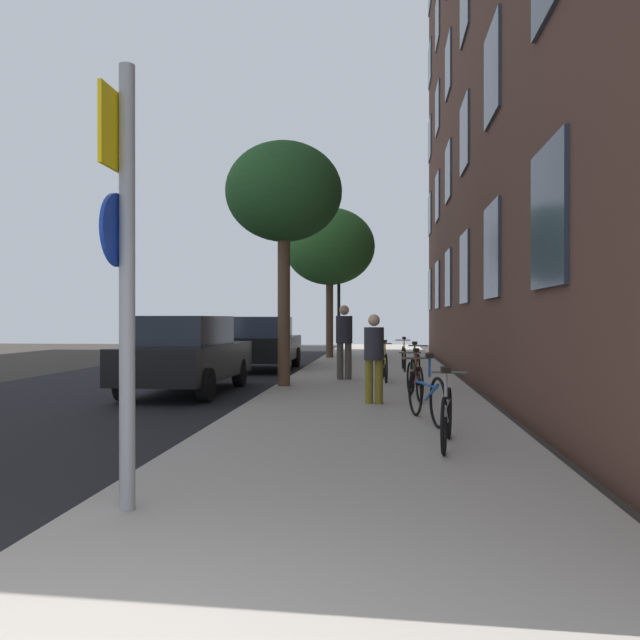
{
  "coord_description": "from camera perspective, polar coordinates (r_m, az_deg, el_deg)",
  "views": [
    {
      "loc": [
        1.39,
        -2.01,
        1.58
      ],
      "look_at": [
        0.12,
        10.5,
        1.55
      ],
      "focal_mm": 35.82,
      "sensor_mm": 36.0,
      "label": 1
    }
  ],
  "objects": [
    {
      "name": "sidewalk",
      "position": [
        17.09,
        4.8,
        -4.97
      ],
      "size": [
        4.2,
        38.0,
        0.12
      ],
      "primitive_type": "cube",
      "color": "#9E9389",
      "rests_on": "ground"
    },
    {
      "name": "road_asphalt",
      "position": [
        18.07,
        -13.31,
        -4.86
      ],
      "size": [
        7.0,
        38.0,
        0.01
      ],
      "primitive_type": "cube",
      "color": "black",
      "rests_on": "ground"
    },
    {
      "name": "car_1",
      "position": [
        19.47,
        -5.25,
        -2.03
      ],
      "size": [
        1.95,
        4.01,
        1.62
      ],
      "color": "black",
      "rests_on": "road_asphalt"
    },
    {
      "name": "tree_near",
      "position": [
        14.14,
        -3.25,
        11.18
      ],
      "size": [
        2.53,
        2.53,
        5.29
      ],
      "color": "brown",
      "rests_on": "sidewalk"
    },
    {
      "name": "bicycle_5",
      "position": [
        18.06,
        7.49,
        -3.33
      ],
      "size": [
        0.42,
        1.63,
        0.95
      ],
      "color": "black",
      "rests_on": "sidewalk"
    },
    {
      "name": "bicycle_4",
      "position": [
        15.07,
        5.78,
        -4.0
      ],
      "size": [
        0.42,
        1.69,
        0.96
      ],
      "color": "black",
      "rests_on": "sidewalk"
    },
    {
      "name": "pedestrian_0",
      "position": [
        10.99,
        4.85,
        -2.92
      ],
      "size": [
        0.48,
        0.48,
        1.53
      ],
      "color": "olive",
      "rests_on": "sidewalk"
    },
    {
      "name": "bicycle_2",
      "position": [
        11.76,
        8.47,
        -5.24
      ],
      "size": [
        0.42,
        1.61,
        0.92
      ],
      "color": "black",
      "rests_on": "sidewalk"
    },
    {
      "name": "bicycle_1",
      "position": [
        9.19,
        9.46,
        -6.61
      ],
      "size": [
        0.55,
        1.75,
        0.97
      ],
      "color": "black",
      "rests_on": "sidewalk"
    },
    {
      "name": "bicycle_0",
      "position": [
        7.48,
        11.24,
        -8.36
      ],
      "size": [
        0.43,
        1.57,
        0.92
      ],
      "color": "black",
      "rests_on": "sidewalk"
    },
    {
      "name": "pedestrian_1",
      "position": [
        15.33,
        2.17,
        -1.52
      ],
      "size": [
        0.46,
        0.46,
        1.78
      ],
      "color": "#4C4742",
      "rests_on": "sidewalk"
    },
    {
      "name": "ground_plane",
      "position": [
        17.5,
        -6.78,
        -5.04
      ],
      "size": [
        41.8,
        41.8,
        0.0
      ],
      "primitive_type": "plane",
      "color": "#332D28"
    },
    {
      "name": "sign_post",
      "position": [
        5.12,
        -17.1,
        5.55
      ],
      "size": [
        0.15,
        0.6,
        3.4
      ],
      "color": "gray",
      "rests_on": "sidewalk"
    },
    {
      "name": "car_0",
      "position": [
        13.71,
        -11.85,
        -2.95
      ],
      "size": [
        1.85,
        4.38,
        1.62
      ],
      "color": "black",
      "rests_on": "road_asphalt"
    },
    {
      "name": "tree_far",
      "position": [
        24.07,
        0.86,
        6.54
      ],
      "size": [
        3.4,
        3.4,
        5.61
      ],
      "color": "brown",
      "rests_on": "sidewalk"
    },
    {
      "name": "traffic_light",
      "position": [
        24.2,
        1.45,
        2.71
      ],
      "size": [
        0.43,
        0.24,
        3.72
      ],
      "color": "black",
      "rests_on": "sidewalk"
    },
    {
      "name": "bicycle_3",
      "position": [
        13.5,
        8.52,
        -4.44
      ],
      "size": [
        0.44,
        1.72,
        0.98
      ],
      "color": "black",
      "rests_on": "sidewalk"
    }
  ]
}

